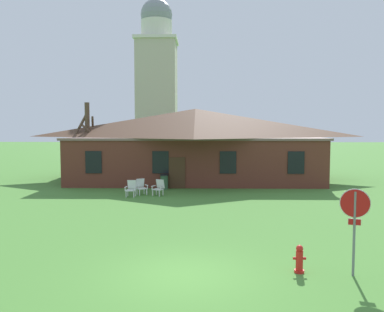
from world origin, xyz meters
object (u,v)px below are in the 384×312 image
Objects in this scene: lawn_chair_near_door at (141,186)px; lawn_chair_left_end at (159,187)px; lawn_chair_by_porch at (131,188)px; stop_sign at (355,215)px; fire_hydrant at (299,260)px; trash_bin at (164,182)px.

lawn_chair_near_door and lawn_chair_left_end have the same top height.
stop_sign is at bearing -56.24° from lawn_chair_by_porch.
fire_hydrant is (-1.43, 0.20, -1.34)m from stop_sign.
stop_sign is at bearing -66.58° from trash_bin.
stop_sign is 15.09m from lawn_chair_by_porch.
lawn_chair_near_door reaches higher than fire_hydrant.
lawn_chair_left_end is (-6.76, 12.89, -1.21)m from stop_sign.
lawn_chair_by_porch is at bearing 119.38° from fire_hydrant.
trash_bin reaches higher than fire_hydrant.
lawn_chair_by_porch is 1.21× the size of fire_hydrant.
trash_bin is at bearing 109.02° from fire_hydrant.
trash_bin is (1.69, 2.88, -0.00)m from lawn_chair_by_porch.
stop_sign is at bearing -62.32° from lawn_chair_left_end.
lawn_chair_left_end is (1.60, 0.38, 0.00)m from lawn_chair_by_porch.
trash_bin is at bearing 113.42° from stop_sign.
fire_hydrant is at bearing -67.22° from lawn_chair_left_end.
stop_sign is at bearing -8.04° from fire_hydrant.
stop_sign is 3.07× the size of fire_hydrant.
lawn_chair_left_end is at bearing -16.01° from lawn_chair_near_door.
lawn_chair_near_door is 1.00× the size of lawn_chair_left_end.
stop_sign is 2.48× the size of trash_bin.
stop_sign is 14.60m from lawn_chair_left_end.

